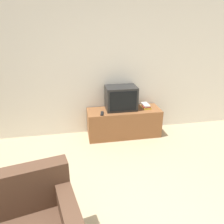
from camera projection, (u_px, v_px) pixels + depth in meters
wall_back at (81, 68)px, 3.98m from camera, size 9.00×0.06×2.60m
tv_stand at (124, 123)px, 4.23m from camera, size 1.39×0.48×0.54m
television at (121, 98)px, 4.08m from camera, size 0.57×0.38×0.44m
book_stack at (146, 106)px, 4.20m from camera, size 0.15×0.22×0.08m
remote_on_stand at (102, 113)px, 3.93m from camera, size 0.08×0.17×0.02m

